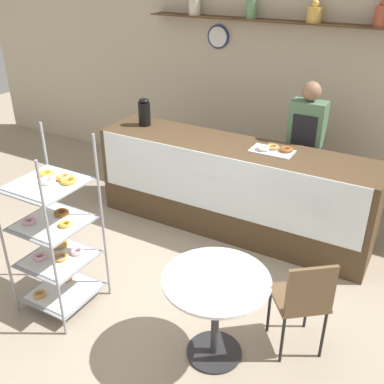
# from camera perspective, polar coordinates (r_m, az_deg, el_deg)

# --- Properties ---
(ground_plane) EXTENTS (14.00, 14.00, 0.00)m
(ground_plane) POSITION_cam_1_polar(r_m,az_deg,el_deg) (4.25, -3.29, -13.03)
(ground_plane) COLOR gray
(back_wall) EXTENTS (10.00, 0.30, 2.70)m
(back_wall) POSITION_cam_1_polar(r_m,az_deg,el_deg) (5.83, 10.99, 13.24)
(back_wall) COLOR beige
(back_wall) RESTS_ON ground_plane
(display_counter) EXTENTS (3.07, 0.69, 1.01)m
(display_counter) POSITION_cam_1_polar(r_m,az_deg,el_deg) (4.98, 5.07, 0.54)
(display_counter) COLOR #4C3823
(display_counter) RESTS_ON ground_plane
(pastry_rack) EXTENTS (0.58, 0.60, 1.57)m
(pastry_rack) POSITION_cam_1_polar(r_m,az_deg,el_deg) (3.94, -16.95, -5.42)
(pastry_rack) COLOR gray
(pastry_rack) RESTS_ON ground_plane
(person_worker) EXTENTS (0.37, 0.23, 1.64)m
(person_worker) POSITION_cam_1_polar(r_m,az_deg,el_deg) (5.11, 14.09, 5.39)
(person_worker) COLOR #282833
(person_worker) RESTS_ON ground_plane
(cafe_table) EXTENTS (0.79, 0.79, 0.73)m
(cafe_table) POSITION_cam_1_polar(r_m,az_deg,el_deg) (3.38, 3.04, -13.25)
(cafe_table) COLOR #262628
(cafe_table) RESTS_ON ground_plane
(cafe_chair) EXTENTS (0.53, 0.53, 0.88)m
(cafe_chair) POSITION_cam_1_polar(r_m,az_deg,el_deg) (3.49, 14.01, -12.89)
(cafe_chair) COLOR black
(cafe_chair) RESTS_ON ground_plane
(coffee_carafe) EXTENTS (0.14, 0.14, 0.32)m
(coffee_carafe) POSITION_cam_1_polar(r_m,az_deg,el_deg) (5.33, -6.07, 10.04)
(coffee_carafe) COLOR black
(coffee_carafe) RESTS_ON display_counter
(donut_tray_counter) EXTENTS (0.44, 0.26, 0.05)m
(donut_tray_counter) POSITION_cam_1_polar(r_m,az_deg,el_deg) (4.66, 10.48, 5.35)
(donut_tray_counter) COLOR silver
(donut_tray_counter) RESTS_ON display_counter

